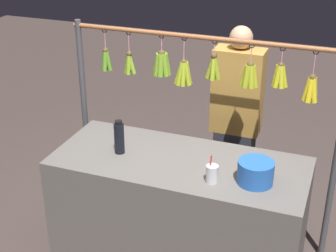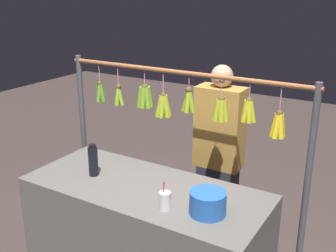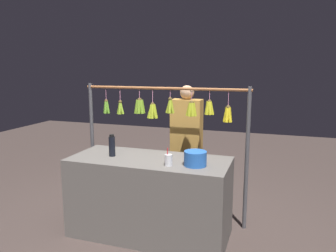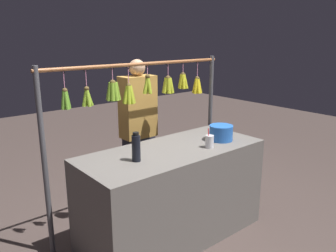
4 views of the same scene
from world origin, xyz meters
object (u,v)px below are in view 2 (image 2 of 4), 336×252
water_bottle (93,161)px  vendor_person (218,162)px  drink_cup (165,201)px  blue_bucket (208,203)px

water_bottle → vendor_person: vendor_person is taller
drink_cup → vendor_person: bearing=-85.0°
blue_bucket → vendor_person: size_ratio=0.14×
drink_cup → vendor_person: (0.08, -0.96, -0.13)m
water_bottle → blue_bucket: (-0.93, 0.06, -0.04)m
vendor_person → water_bottle: bearing=54.0°
water_bottle → drink_cup: size_ratio=1.33×
water_bottle → blue_bucket: bearing=176.6°
blue_bucket → drink_cup: size_ratio=1.24×
blue_bucket → drink_cup: (0.25, 0.08, -0.02)m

